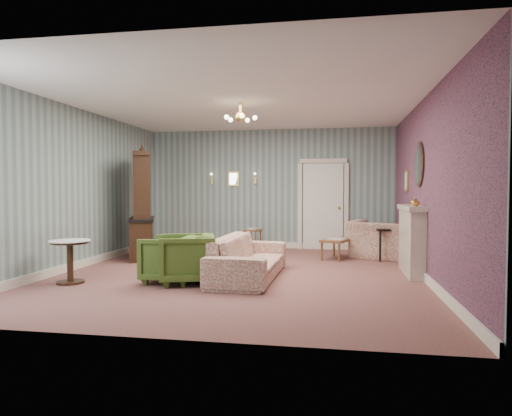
% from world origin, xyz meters
% --- Properties ---
extents(floor, '(7.00, 7.00, 0.00)m').
position_xyz_m(floor, '(0.00, 0.00, 0.00)').
color(floor, brown).
rests_on(floor, ground).
extents(ceiling, '(7.00, 7.00, 0.00)m').
position_xyz_m(ceiling, '(0.00, 0.00, 2.90)').
color(ceiling, white).
rests_on(ceiling, ground).
extents(wall_back, '(6.00, 0.00, 6.00)m').
position_xyz_m(wall_back, '(0.00, 3.50, 1.45)').
color(wall_back, slate).
rests_on(wall_back, ground).
extents(wall_front, '(6.00, 0.00, 6.00)m').
position_xyz_m(wall_front, '(0.00, -3.50, 1.45)').
color(wall_front, slate).
rests_on(wall_front, ground).
extents(wall_left, '(0.00, 7.00, 7.00)m').
position_xyz_m(wall_left, '(-3.00, 0.00, 1.45)').
color(wall_left, slate).
rests_on(wall_left, ground).
extents(wall_right, '(0.00, 7.00, 7.00)m').
position_xyz_m(wall_right, '(3.00, 0.00, 1.45)').
color(wall_right, slate).
rests_on(wall_right, ground).
extents(wall_right_floral, '(0.00, 7.00, 7.00)m').
position_xyz_m(wall_right_floral, '(2.98, 0.00, 1.45)').
color(wall_right_floral, '#A2515D').
rests_on(wall_right_floral, ground).
extents(door, '(1.12, 0.12, 2.16)m').
position_xyz_m(door, '(1.30, 3.46, 1.08)').
color(door, white).
rests_on(door, floor).
extents(olive_chair_a, '(0.96, 0.99, 0.83)m').
position_xyz_m(olive_chair_a, '(-0.63, -0.97, 0.41)').
color(olive_chair_a, '#415C20').
rests_on(olive_chair_a, floor).
extents(olive_chair_b, '(0.73, 0.78, 0.79)m').
position_xyz_m(olive_chair_b, '(-0.91, -0.92, 0.40)').
color(olive_chair_b, '#415C20').
rests_on(olive_chair_b, floor).
extents(olive_chair_c, '(0.66, 0.70, 0.69)m').
position_xyz_m(olive_chair_c, '(-0.99, -0.14, 0.35)').
color(olive_chair_c, '#415C20').
rests_on(olive_chair_c, floor).
extents(sofa_chintz, '(0.72, 2.33, 0.91)m').
position_xyz_m(sofa_chintz, '(0.22, -0.37, 0.45)').
color(sofa_chintz, brown).
rests_on(sofa_chintz, floor).
extents(wingback_chair, '(1.40, 1.17, 1.05)m').
position_xyz_m(wingback_chair, '(2.53, 2.17, 0.52)').
color(wingback_chair, brown).
rests_on(wingback_chair, floor).
extents(dresser, '(0.97, 1.47, 2.32)m').
position_xyz_m(dresser, '(-2.37, 1.33, 1.16)').
color(dresser, black).
rests_on(dresser, floor).
extents(fireplace, '(0.30, 1.40, 1.16)m').
position_xyz_m(fireplace, '(2.86, 0.40, 0.58)').
color(fireplace, beige).
rests_on(fireplace, floor).
extents(mantel_vase, '(0.15, 0.15, 0.15)m').
position_xyz_m(mantel_vase, '(2.84, 0.00, 1.23)').
color(mantel_vase, gold).
rests_on(mantel_vase, fireplace).
extents(oval_mirror, '(0.04, 0.76, 0.84)m').
position_xyz_m(oval_mirror, '(2.96, 0.40, 1.85)').
color(oval_mirror, white).
rests_on(oval_mirror, wall_right).
extents(framed_print, '(0.04, 0.34, 0.42)m').
position_xyz_m(framed_print, '(2.97, 1.75, 1.60)').
color(framed_print, gold).
rests_on(framed_print, wall_right).
extents(coffee_table, '(0.71, 0.93, 0.42)m').
position_xyz_m(coffee_table, '(1.62, 1.91, 0.21)').
color(coffee_table, brown).
rests_on(coffee_table, floor).
extents(side_table_black, '(0.52, 0.52, 0.66)m').
position_xyz_m(side_table_black, '(2.60, 1.82, 0.33)').
color(side_table_black, black).
rests_on(side_table_black, floor).
extents(pedestal_table, '(0.79, 0.79, 0.66)m').
position_xyz_m(pedestal_table, '(-2.37, -1.28, 0.33)').
color(pedestal_table, black).
rests_on(pedestal_table, floor).
extents(nesting_table, '(0.41, 0.48, 0.54)m').
position_xyz_m(nesting_table, '(-0.31, 2.94, 0.27)').
color(nesting_table, brown).
rests_on(nesting_table, floor).
extents(gilt_mirror_back, '(0.28, 0.06, 0.36)m').
position_xyz_m(gilt_mirror_back, '(-0.90, 3.46, 1.70)').
color(gilt_mirror_back, gold).
rests_on(gilt_mirror_back, wall_back).
extents(sconce_left, '(0.16, 0.12, 0.30)m').
position_xyz_m(sconce_left, '(-1.45, 3.44, 1.70)').
color(sconce_left, gold).
rests_on(sconce_left, wall_back).
extents(sconce_right, '(0.16, 0.12, 0.30)m').
position_xyz_m(sconce_right, '(-0.35, 3.44, 1.70)').
color(sconce_right, gold).
rests_on(sconce_right, wall_back).
extents(chandelier, '(0.56, 0.56, 0.36)m').
position_xyz_m(chandelier, '(0.00, 0.00, 2.63)').
color(chandelier, gold).
rests_on(chandelier, ceiling).
extents(burgundy_cushion, '(0.41, 0.28, 0.39)m').
position_xyz_m(burgundy_cushion, '(2.48, 2.02, 0.48)').
color(burgundy_cushion, '#5C1F17').
rests_on(burgundy_cushion, wingback_chair).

